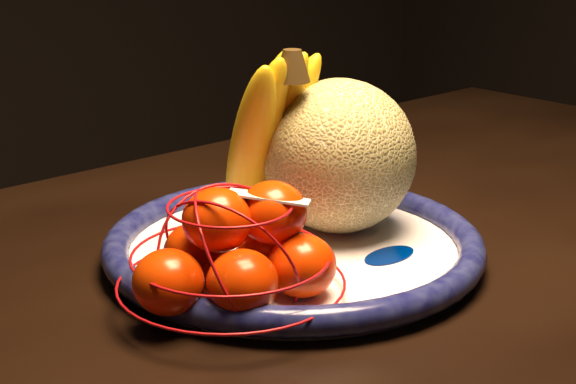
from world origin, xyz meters
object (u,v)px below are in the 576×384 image
cantaloupe (339,156)px  banana_bunch (262,133)px  mandarin_bag (237,253)px  fruit_bowl (293,246)px  dining_table (385,303)px

cantaloupe → banana_bunch: (-0.07, 0.04, 0.03)m
banana_bunch → mandarin_bag: 0.18m
fruit_bowl → mandarin_bag: bearing=-147.5°
cantaloupe → mandarin_bag: size_ratio=0.60×
banana_bunch → fruit_bowl: bearing=-109.3°
cantaloupe → dining_table: bearing=-21.3°
fruit_bowl → mandarin_bag: 0.13m
cantaloupe → banana_bunch: banana_bunch is taller
fruit_bowl → cantaloupe: (0.07, 0.02, 0.08)m
cantaloupe → mandarin_bag: (-0.17, -0.08, -0.04)m
fruit_bowl → banana_bunch: size_ratio=1.82×
cantaloupe → mandarin_bag: bearing=-154.4°
fruit_bowl → cantaloupe: size_ratio=2.38×
fruit_bowl → cantaloupe: bearing=13.2°
fruit_bowl → dining_table: bearing=-2.3°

